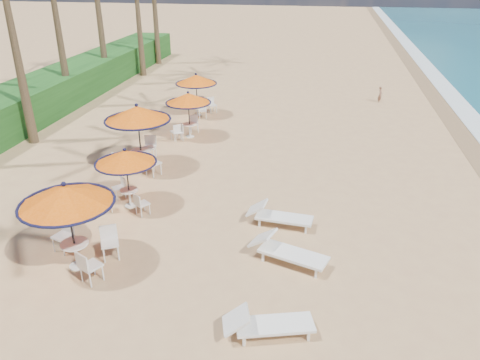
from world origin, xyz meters
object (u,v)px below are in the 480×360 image
object	(u,v)px
station_4	(198,84)
station_0	(69,205)
station_3	(187,104)
lounger_near	(265,323)
station_1	(125,164)
lounger_far	(277,215)
lounger_mid	(286,250)
station_2	(138,122)

from	to	relation	value
station_4	station_0	bearing A→B (deg)	-88.72
station_0	station_3	distance (m)	10.46
lounger_near	station_1	bearing A→B (deg)	119.84
lounger_far	station_0	bearing A→B (deg)	-142.72
lounger_near	lounger_mid	world-z (taller)	lounger_mid
station_0	lounger_near	bearing A→B (deg)	-17.63
station_0	station_3	bearing A→B (deg)	89.36
station_0	lounger_mid	xyz separation A→B (m)	(5.54, 1.20, -1.51)
station_0	station_4	xyz separation A→B (m)	(-0.31, 13.88, -0.22)
station_1	lounger_near	xyz separation A→B (m)	(5.35, -5.18, -1.21)
lounger_far	station_2	bearing A→B (deg)	155.05
station_3	lounger_near	xyz separation A→B (m)	(5.25, -12.16, -1.27)
station_1	station_4	world-z (taller)	station_4
lounger_near	lounger_mid	xyz separation A→B (m)	(0.18, 2.90, 0.03)
station_0	station_2	xyz separation A→B (m)	(-0.72, 6.59, 0.08)
lounger_near	station_2	bearing A→B (deg)	110.13
station_2	lounger_near	bearing A→B (deg)	-53.75
station_4	lounger_mid	size ratio (longest dim) A/B	0.98
lounger_mid	station_4	bearing A→B (deg)	133.86
station_1	lounger_mid	bearing A→B (deg)	-22.36
station_2	lounger_far	xyz separation A→B (m)	(5.83, -3.45, -1.62)
station_2	lounger_far	world-z (taller)	station_2
station_3	lounger_far	size ratio (longest dim) A/B	1.04
station_0	station_1	size ratio (longest dim) A/B	1.21
station_0	lounger_mid	world-z (taller)	station_0
lounger_mid	station_0	bearing A→B (deg)	-148.70
station_0	lounger_near	xyz separation A→B (m)	(5.36, -1.70, -1.54)
station_3	station_1	bearing A→B (deg)	-90.87
station_0	station_1	xyz separation A→B (m)	(0.01, 3.47, -0.33)
station_4	station_3	bearing A→B (deg)	-82.91
station_4	lounger_far	size ratio (longest dim) A/B	1.07
station_3	lounger_mid	bearing A→B (deg)	-59.64
station_1	lounger_far	distance (m)	5.25
station_2	station_4	xyz separation A→B (m)	(0.41, 7.29, -0.30)
station_2	lounger_mid	distance (m)	8.42
station_3	lounger_far	bearing A→B (deg)	-55.70
station_0	lounger_far	world-z (taller)	station_0
station_3	lounger_far	world-z (taller)	station_3
lounger_near	station_3	bearing A→B (deg)	97.21
station_1	station_3	distance (m)	6.99
station_3	lounger_near	world-z (taller)	station_3
station_0	lounger_far	size ratio (longest dim) A/B	1.21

